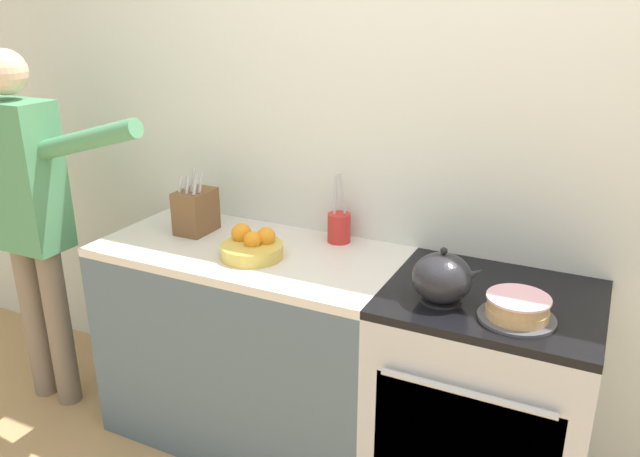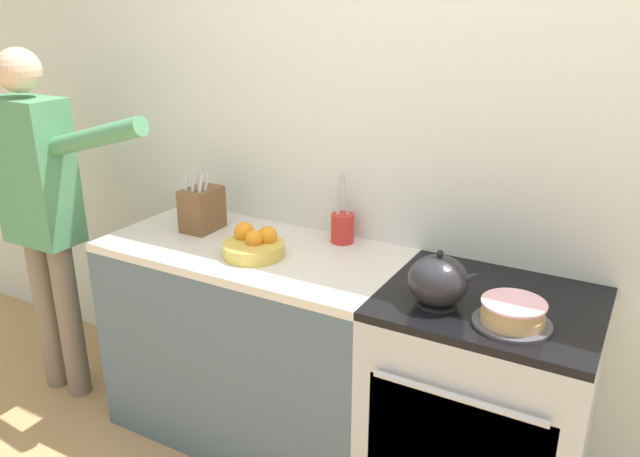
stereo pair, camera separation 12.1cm
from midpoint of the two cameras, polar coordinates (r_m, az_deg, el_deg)
name	(u,v)px [view 1 (the left image)]	position (r m, az deg, el deg)	size (l,w,h in m)	color
wall_back	(439,149)	(2.44, 9.43, 7.14)	(8.00, 0.04, 2.60)	silver
counter_cabinet	(252,344)	(2.76, -7.49, -10.41)	(1.24, 0.62, 0.89)	#4C6070
stove_range	(481,405)	(2.43, 13.11, -15.48)	(0.73, 0.65, 0.89)	#B7BABF
layer_cake	(517,309)	(2.05, 16.00, -7.09)	(0.24, 0.24, 0.08)	#4C4C51
tea_kettle	(443,278)	(2.10, 9.53, -4.52)	(0.24, 0.20, 0.19)	#232328
knife_block	(196,211)	(2.75, -12.53, 1.58)	(0.13, 0.18, 0.28)	brown
utensil_crock	(339,226)	(2.58, 0.41, 0.20)	(0.10, 0.10, 0.31)	red
fruit_bowl	(252,246)	(2.46, -7.63, -1.65)	(0.25, 0.25, 0.12)	gold
person_baker	(28,205)	(3.06, -26.17, 1.95)	(0.93, 0.20, 1.66)	#7A6B5B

